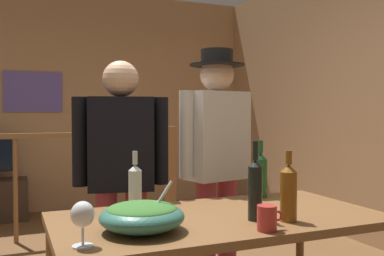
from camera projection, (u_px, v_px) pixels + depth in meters
back_wall at (67, 100)px, 5.67m from camera, size 4.95×0.10×2.83m
side_wall_right at (341, 97)px, 4.52m from camera, size 0.10×4.89×2.83m
framed_picture at (33, 92)px, 5.45m from camera, size 0.69×0.03×0.50m
stair_railing at (73, 167)px, 4.39m from camera, size 3.24×0.10×1.10m
serving_table at (219, 229)px, 2.14m from camera, size 1.59×0.82×0.75m
salad_bowl at (142, 215)px, 1.85m from camera, size 0.36×0.36×0.21m
wine_glass at (83, 216)px, 1.63m from camera, size 0.09×0.09×0.17m
wine_bottle_dark at (255, 189)px, 2.04m from camera, size 0.07×0.07×0.37m
wine_bottle_clear at (135, 185)px, 2.28m from camera, size 0.07×0.07×0.30m
wine_bottle_amber at (289, 192)px, 2.02m from camera, size 0.08×0.08×0.33m
wine_bottle_green at (260, 174)px, 2.60m from camera, size 0.08×0.08×0.34m
mug_red at (267, 218)px, 1.86m from camera, size 0.12×0.08×0.11m
person_standing_left at (121, 168)px, 2.64m from camera, size 0.56×0.30×1.57m
person_standing_right at (217, 152)px, 2.88m from camera, size 0.57×0.36×1.67m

